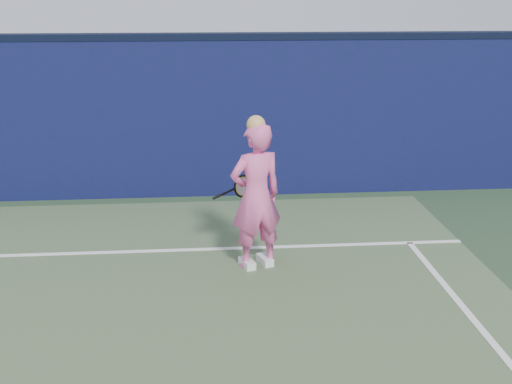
{
  "coord_description": "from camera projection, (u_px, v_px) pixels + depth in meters",
  "views": [
    {
      "loc": [
        2.09,
        -3.77,
        3.22
      ],
      "look_at": [
        2.7,
        3.45,
        0.95
      ],
      "focal_mm": 45.0,
      "sensor_mm": 36.0,
      "label": 1
    }
  ],
  "objects": [
    {
      "name": "player",
      "position": [
        256.0,
        196.0,
        7.6
      ],
      "size": [
        0.76,
        0.62,
        1.87
      ],
      "rotation": [
        0.0,
        0.0,
        3.49
      ],
      "color": "pink",
      "rests_on": "ground"
    },
    {
      "name": "backstop_wall",
      "position": [
        71.0,
        121.0,
        10.18
      ],
      "size": [
        24.0,
        0.4,
        2.5
      ],
      "primitive_type": "cube",
      "color": "#0D1439",
      "rests_on": "ground"
    },
    {
      "name": "wall_cap",
      "position": [
        64.0,
        37.0,
        9.79
      ],
      "size": [
        24.0,
        0.42,
        0.1
      ],
      "primitive_type": "cube",
      "color": "black",
      "rests_on": "backstop_wall"
    },
    {
      "name": "racket",
      "position": [
        241.0,
        187.0,
        7.99
      ],
      "size": [
        0.52,
        0.26,
        0.29
      ],
      "rotation": [
        0.0,
        0.0,
        0.33
      ],
      "color": "black",
      "rests_on": "ground"
    }
  ]
}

